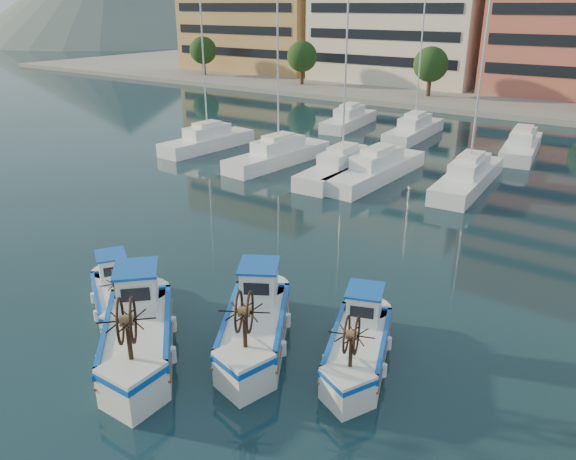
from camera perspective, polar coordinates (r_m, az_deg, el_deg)
The scene contains 7 objects.
ground at distance 19.16m, azimuth -9.95°, elevation -12.36°, with size 300.00×300.00×0.00m, color #193441.
hill_west at distance 194.18m, azimuth -16.70°, elevation 17.99°, with size 180.00×180.00×60.00m, color slate.
yacht_marina at distance 42.31m, azimuth 13.63°, elevation 7.47°, with size 39.27×23.58×11.50m.
fishing_boat_a at distance 21.91m, azimuth -16.98°, elevation -6.28°, with size 4.05×3.38×2.47m.
fishing_boat_b at distance 19.09m, azimuth -15.00°, elevation -9.79°, with size 5.04×4.97×3.25m.
fishing_boat_c at distance 19.05m, azimuth -3.34°, elevation -9.25°, with size 4.11×5.03×3.06m.
fishing_boat_d at distance 18.31m, azimuth 7.21°, elevation -11.21°, with size 3.07×4.44×2.68m.
Camera 1 is at (11.68, -10.77, 10.71)m, focal length 35.00 mm.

